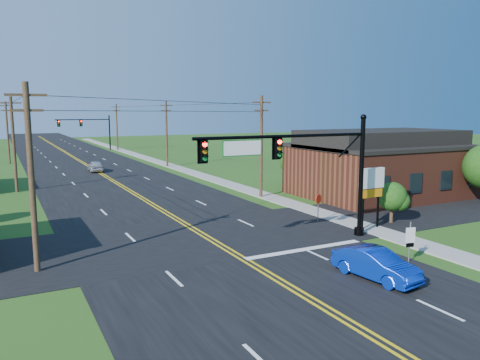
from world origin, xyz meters
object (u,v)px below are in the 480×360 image
blue_car (376,265)px  stop_sign (318,202)px  signal_mast_far (86,127)px  route_sign (410,239)px  signal_mast_main (301,163)px

blue_car → stop_sign: 11.18m
signal_mast_far → stop_sign: bearing=-86.5°
route_sign → stop_sign: route_sign is taller
blue_car → route_sign: (3.28, 1.06, 0.54)m
signal_mast_main → stop_sign: (4.29, 3.98, -3.31)m
route_sign → stop_sign: size_ratio=1.06×
blue_car → stop_sign: (4.41, 10.25, 0.74)m
stop_sign → blue_car: bearing=-136.0°
signal_mast_main → route_sign: (3.16, -5.21, -3.51)m
signal_mast_far → signal_mast_main: bearing=-90.1°
route_sign → blue_car: bearing=-148.4°
route_sign → signal_mast_far: bearing=105.9°
blue_car → route_sign: size_ratio=1.99×
signal_mast_far → stop_sign: size_ratio=5.50×
blue_car → stop_sign: stop_sign is taller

